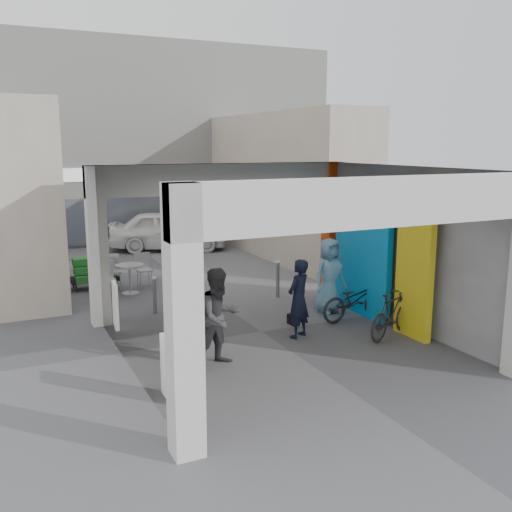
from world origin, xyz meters
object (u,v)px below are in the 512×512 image
produce_stand (94,276)px  border_collie (296,315)px  man_back_turned (219,317)px  man_crates (191,235)px  cafe_set (123,279)px  man_with_dog (298,299)px  bicycle_front (355,300)px  man_elderly (329,275)px  bicycle_rear (392,314)px  white_van (169,230)px

produce_stand → border_collie: bearing=-76.3°
man_back_turned → man_crates: man_back_turned is taller
man_back_turned → cafe_set: bearing=79.3°
man_with_dog → man_back_turned: bearing=-8.9°
cafe_set → man_back_turned: man_back_turned is taller
man_back_turned → bicycle_front: bearing=2.9°
man_with_dog → man_back_turned: size_ratio=0.92×
man_elderly → bicycle_front: man_elderly is taller
produce_stand → man_crates: man_crates is taller
produce_stand → man_with_dog: bearing=-82.1°
man_elderly → bicycle_rear: man_elderly is taller
bicycle_front → man_elderly: bearing=10.4°
bicycle_rear → white_van: size_ratio=0.37×
white_van → man_with_dog: bearing=-163.1°
produce_stand → man_elderly: size_ratio=0.72×
cafe_set → man_back_turned: 6.04m
man_back_turned → bicycle_rear: 3.81m
man_with_dog → man_elderly: bearing=-169.1°
white_van → produce_stand: bearing=162.9°
man_crates → bicycle_rear: size_ratio=1.10×
man_back_turned → white_van: 11.82m
man_crates → cafe_set: bearing=46.0°
cafe_set → bicycle_rear: 7.43m
man_with_dog → man_crates: man_crates is taller
border_collie → white_van: 10.15m
border_collie → bicycle_rear: size_ratio=0.37×
man_elderly → white_van: size_ratio=0.41×
cafe_set → man_back_turned: size_ratio=0.88×
border_collie → cafe_set: bearing=116.0°
border_collie → bicycle_front: bearing=-13.4°
produce_stand → man_with_dog: man_with_dog is taller
man_elderly → bicycle_front: size_ratio=1.00×
produce_stand → white_van: (3.59, 4.84, 0.41)m
man_with_dog → bicycle_front: man_with_dog is taller
bicycle_front → bicycle_rear: bearing=174.5°
cafe_set → produce_stand: cafe_set is taller
man_back_turned → man_crates: size_ratio=1.00×
man_elderly → bicycle_rear: (0.21, -2.08, -0.41)m
man_elderly → bicycle_rear: bearing=-92.2°
produce_stand → man_crates: (3.71, 2.59, 0.56)m
bicycle_rear → white_van: 11.73m
border_collie → white_van: bearing=83.7°
bicycle_front → man_crates: bearing=2.7°
cafe_set → white_van: 6.30m
border_collie → man_crates: man_crates is taller
bicycle_rear → border_collie: bearing=20.9°
produce_stand → man_elderly: man_elderly is taller
cafe_set → man_crates: 4.53m
border_collie → man_elderly: (1.20, 0.56, 0.66)m
produce_stand → man_crates: 4.55m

